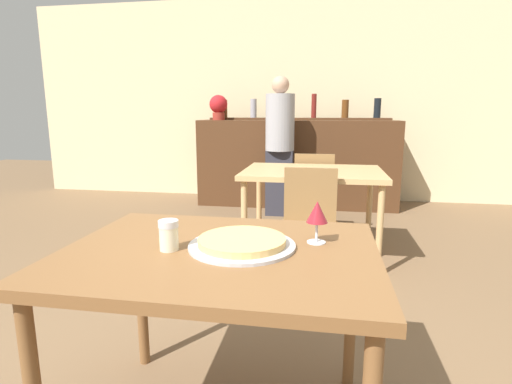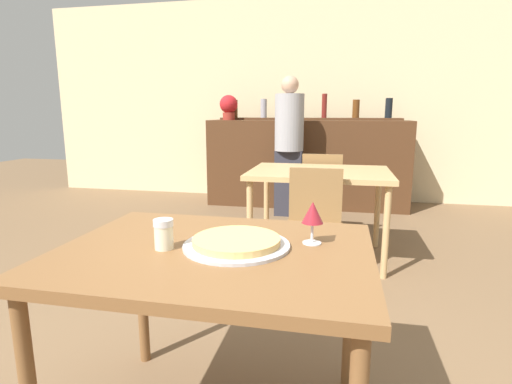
# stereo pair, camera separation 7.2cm
# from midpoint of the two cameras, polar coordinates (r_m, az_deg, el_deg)

# --- Properties ---
(wall_back) EXTENTS (8.00, 0.05, 2.80)m
(wall_back) POSITION_cam_midpoint_polar(r_m,az_deg,el_deg) (5.83, 5.99, 12.88)
(wall_back) COLOR beige
(wall_back) RESTS_ON ground_plane
(dining_table_near) EXTENTS (1.12, 0.86, 0.76)m
(dining_table_near) POSITION_cam_midpoint_polar(r_m,az_deg,el_deg) (1.48, -6.57, -10.98)
(dining_table_near) COLOR brown
(dining_table_near) RESTS_ON ground_plane
(dining_table_far) EXTENTS (1.16, 0.85, 0.76)m
(dining_table_far) POSITION_cam_midpoint_polar(r_m,az_deg,el_deg) (3.40, 7.49, 1.81)
(dining_table_far) COLOR tan
(dining_table_far) RESTS_ON ground_plane
(bar_counter) EXTENTS (2.60, 0.56, 1.13)m
(bar_counter) POSITION_cam_midpoint_polar(r_m,az_deg,el_deg) (5.36, 5.45, 4.11)
(bar_counter) COLOR #4C2D19
(bar_counter) RESTS_ON ground_plane
(bar_back_shelf) EXTENTS (2.39, 0.24, 0.34)m
(bar_back_shelf) POSITION_cam_midpoint_polar(r_m,az_deg,el_deg) (5.46, 5.85, 10.91)
(bar_back_shelf) COLOR #4C2D19
(bar_back_shelf) RESTS_ON bar_counter
(chair_far_side_front) EXTENTS (0.40, 0.40, 0.84)m
(chair_far_side_front) POSITION_cam_midpoint_polar(r_m,az_deg,el_deg) (2.85, 6.90, -3.83)
(chair_far_side_front) COLOR olive
(chair_far_side_front) RESTS_ON ground_plane
(chair_far_side_back) EXTENTS (0.40, 0.40, 0.84)m
(chair_far_side_back) POSITION_cam_midpoint_polar(r_m,az_deg,el_deg) (4.02, 7.77, 0.59)
(chair_far_side_back) COLOR olive
(chair_far_side_back) RESTS_ON ground_plane
(pizza_tray) EXTENTS (0.39, 0.39, 0.04)m
(pizza_tray) POSITION_cam_midpoint_polar(r_m,az_deg,el_deg) (1.45, -3.44, -7.28)
(pizza_tray) COLOR #B7B7BC
(pizza_tray) RESTS_ON dining_table_near
(cheese_shaker) EXTENTS (0.07, 0.07, 0.11)m
(cheese_shaker) POSITION_cam_midpoint_polar(r_m,az_deg,el_deg) (1.45, -13.76, -5.99)
(cheese_shaker) COLOR beige
(cheese_shaker) RESTS_ON dining_table_near
(person_standing) EXTENTS (0.34, 0.34, 1.65)m
(person_standing) POSITION_cam_midpoint_polar(r_m,az_deg,el_deg) (4.77, 2.99, 7.18)
(person_standing) COLOR #2D2D38
(person_standing) RESTS_ON ground_plane
(wine_glass) EXTENTS (0.08, 0.08, 0.16)m
(wine_glass) POSITION_cam_midpoint_polar(r_m,az_deg,el_deg) (1.48, 7.36, -3.02)
(wine_glass) COLOR silver
(wine_glass) RESTS_ON dining_table_near
(potted_plant) EXTENTS (0.24, 0.24, 0.33)m
(potted_plant) POSITION_cam_midpoint_polar(r_m,az_deg,el_deg) (5.45, -5.77, 12.12)
(potted_plant) COLOR maroon
(potted_plant) RESTS_ON bar_counter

